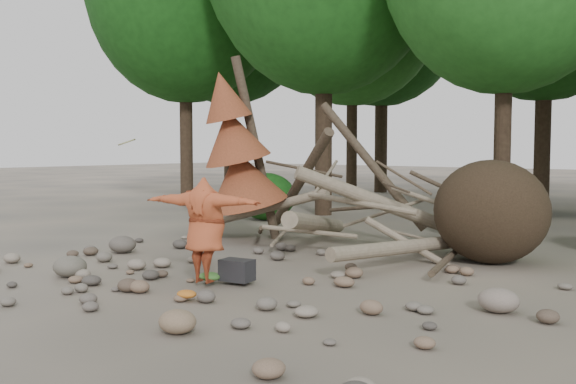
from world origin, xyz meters
The scene contains 13 objects.
ground centered at (0.00, 0.00, 0.00)m, with size 120.00×120.00×0.00m, color #514C44.
deadfall_pile centered at (2.02, 4.24, 0.95)m, with size 8.55×5.24×3.30m.
dead_conifer centered at (-3.12, 3.37, 2.11)m, with size 2.06×2.16×4.35m.
bush_left centered at (-5.50, 7.20, 0.72)m, with size 1.80×1.80×1.44m, color #185115.
bush_mid centered at (0.80, 7.80, 0.56)m, with size 1.40×1.40×1.12m, color #21671E.
frisbee_thrower centered at (-0.12, -0.57, 0.91)m, with size 2.55×1.15×2.29m.
backpack centered at (0.12, -0.10, 0.17)m, with size 0.52×0.34×0.34m, color black.
cloth_green centered at (-0.24, -0.36, 0.07)m, with size 0.38×0.32×0.14m, color #3C712D.
cloth_orange centered at (0.34, -1.39, 0.06)m, with size 0.31×0.25×0.11m, color #B9671F.
boulder_front_left centered at (-2.51, -1.45, 0.18)m, with size 0.60×0.54×0.36m, color #666155.
boulder_front_right centered at (1.45, -2.54, 0.14)m, with size 0.48×0.43×0.29m, color #846C52.
boulder_mid_right centered at (4.08, 0.79, 0.17)m, with size 0.55×0.50×0.33m, color gray.
boulder_mid_left centered at (-3.88, 0.67, 0.18)m, with size 0.60×0.54×0.36m, color #5C554E.
Camera 1 is at (7.15, -7.58, 2.21)m, focal length 40.00 mm.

